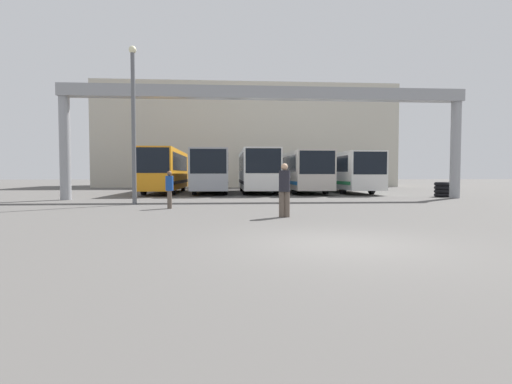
{
  "coord_description": "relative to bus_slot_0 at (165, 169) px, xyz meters",
  "views": [
    {
      "loc": [
        -2.41,
        -8.23,
        1.49
      ],
      "look_at": [
        -0.48,
        17.78,
        0.3
      ],
      "focal_mm": 28.0,
      "sensor_mm": 36.0,
      "label": 1
    }
  ],
  "objects": [
    {
      "name": "building_backdrop",
      "position": [
        7.17,
        18.36,
        3.92
      ],
      "size": [
        33.99,
        12.0,
        11.62
      ],
      "color": "#B7B2A3",
      "rests_on": "ground"
    },
    {
      "name": "pedestrian_mid_right",
      "position": [
        2.32,
        -14.25,
        -1.03
      ],
      "size": [
        0.34,
        0.34,
        1.62
      ],
      "rotation": [
        0.0,
        0.0,
        1.83
      ],
      "color": "brown",
      "rests_on": "ground"
    },
    {
      "name": "pedestrian_near_center",
      "position": [
        6.74,
        -17.96,
        -0.91
      ],
      "size": [
        0.38,
        0.38,
        1.85
      ],
      "rotation": [
        0.0,
        0.0,
        3.11
      ],
      "color": "brown",
      "rests_on": "ground"
    },
    {
      "name": "ground_plane",
      "position": [
        7.17,
        -23.3,
        -1.89
      ],
      "size": [
        200.0,
        200.0,
        0.0
      ],
      "primitive_type": "plane",
      "color": "#514F4C"
    },
    {
      "name": "bus_slot_2",
      "position": [
        7.17,
        -0.34,
        -0.01
      ],
      "size": [
        2.57,
        10.4,
        3.26
      ],
      "color": "silver",
      "rests_on": "ground"
    },
    {
      "name": "lamp_post",
      "position": [
        0.29,
        -11.81,
        2.27
      ],
      "size": [
        0.36,
        0.36,
        7.6
      ],
      "color": "#595B60",
      "rests_on": "ground"
    },
    {
      "name": "bus_slot_0",
      "position": [
        0.0,
        0.0,
        0.0
      ],
      "size": [
        2.43,
        11.07,
        3.29
      ],
      "color": "orange",
      "rests_on": "ground"
    },
    {
      "name": "bus_slot_1",
      "position": [
        3.58,
        0.22,
        -0.04
      ],
      "size": [
        2.59,
        11.51,
        3.21
      ],
      "color": "#999EA5",
      "rests_on": "ground"
    },
    {
      "name": "overhead_gantry",
      "position": [
        7.17,
        -8.02,
        3.54
      ],
      "size": [
        23.76,
        0.8,
        6.57
      ],
      "color": "gray",
      "rests_on": "ground"
    },
    {
      "name": "bus_slot_4",
      "position": [
        14.33,
        0.4,
        -0.12
      ],
      "size": [
        2.52,
        11.88,
        3.07
      ],
      "color": "silver",
      "rests_on": "ground"
    },
    {
      "name": "bus_slot_3",
      "position": [
        10.75,
        -0.08,
        -0.09
      ],
      "size": [
        2.63,
        10.91,
        3.12
      ],
      "color": "beige",
      "rests_on": "ground"
    },
    {
      "name": "tire_stack",
      "position": [
        18.67,
        -6.8,
        -1.41
      ],
      "size": [
        1.04,
        1.04,
        0.96
      ],
      "color": "black",
      "rests_on": "ground"
    }
  ]
}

